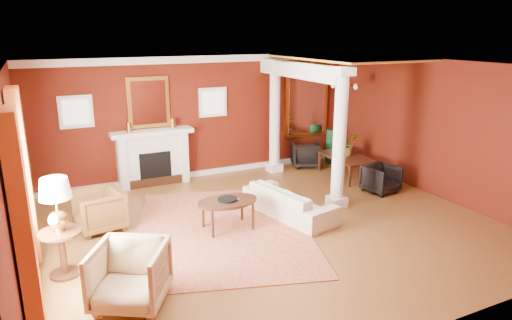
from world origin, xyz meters
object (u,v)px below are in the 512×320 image
armchair_leopard (99,208)px  side_table (57,211)px  sofa (290,197)px  dining_table (347,160)px  armchair_stripe (130,273)px  coffee_table (228,203)px

armchair_leopard → side_table: size_ratio=0.55×
sofa → dining_table: (2.50, 1.52, 0.03)m
side_table → dining_table: side_table is taller
sofa → armchair_leopard: armchair_leopard is taller
armchair_leopard → dining_table: bearing=87.7°
sofa → armchair_stripe: (-3.35, -1.69, 0.07)m
armchair_leopard → dining_table: 5.92m
armchair_stripe → dining_table: bearing=59.3°
armchair_stripe → side_table: (-0.73, 1.18, 0.55)m
sofa → armchair_stripe: 3.75m
armchair_stripe → side_table: size_ratio=0.61×
armchair_stripe → coffee_table: (2.04, 1.63, 0.05)m
armchair_leopard → armchair_stripe: 2.61m
sofa → side_table: side_table is taller
armchair_stripe → coffee_table: bearing=69.2°
armchair_leopard → coffee_table: armchair_leopard is taller
sofa → armchair_stripe: size_ratio=2.18×
coffee_table → armchair_leopard: bearing=154.8°
side_table → sofa: bearing=7.1°
armchair_stripe → coffee_table: size_ratio=0.83×
armchair_leopard → dining_table: (5.89, 0.60, 0.01)m
coffee_table → dining_table: bearing=22.6°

